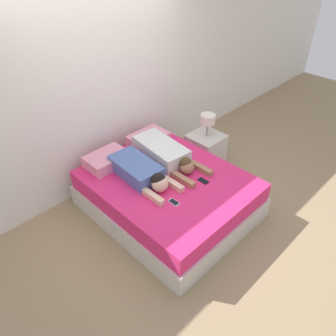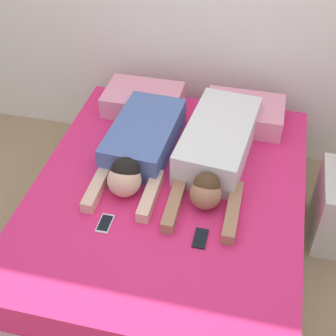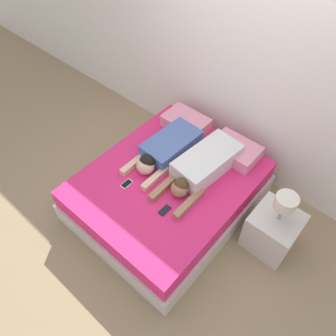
{
  "view_description": "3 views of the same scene",
  "coord_description": "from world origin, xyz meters",
  "px_view_note": "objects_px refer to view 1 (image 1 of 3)",
  "views": [
    {
      "loc": [
        -2.21,
        -2.23,
        3.01
      ],
      "look_at": [
        0.0,
        0.0,
        0.67
      ],
      "focal_mm": 35.0,
      "sensor_mm": 36.0,
      "label": 1
    },
    {
      "loc": [
        0.45,
        -1.93,
        2.45
      ],
      "look_at": [
        0.0,
        0.0,
        0.67
      ],
      "focal_mm": 50.0,
      "sensor_mm": 36.0,
      "label": 2
    },
    {
      "loc": [
        1.46,
        -1.68,
        3.27
      ],
      "look_at": [
        0.0,
        0.0,
        0.67
      ],
      "focal_mm": 35.0,
      "sensor_mm": 36.0,
      "label": 3
    }
  ],
  "objects_px": {
    "person_right": "(165,153)",
    "cell_phone_left": "(174,202)",
    "pillow_head_left": "(107,160)",
    "pillow_head_right": "(149,139)",
    "bed": "(168,194)",
    "nightstand": "(206,148)",
    "person_left": "(141,172)",
    "cell_phone_right": "(203,181)"
  },
  "relations": [
    {
      "from": "person_right",
      "to": "cell_phone_left",
      "type": "relative_size",
      "value": 8.48
    },
    {
      "from": "pillow_head_left",
      "to": "pillow_head_right",
      "type": "xyz_separation_m",
      "value": [
        0.71,
        0.0,
        0.0
      ]
    },
    {
      "from": "bed",
      "to": "pillow_head_left",
      "type": "bearing_deg",
      "value": 115.58
    },
    {
      "from": "pillow_head_left",
      "to": "nightstand",
      "type": "bearing_deg",
      "value": -14.87
    },
    {
      "from": "person_right",
      "to": "person_left",
      "type": "bearing_deg",
      "value": -171.41
    },
    {
      "from": "nightstand",
      "to": "pillow_head_right",
      "type": "bearing_deg",
      "value": 153.28
    },
    {
      "from": "pillow_head_left",
      "to": "person_right",
      "type": "distance_m",
      "value": 0.75
    },
    {
      "from": "bed",
      "to": "cell_phone_right",
      "type": "height_order",
      "value": "cell_phone_right"
    },
    {
      "from": "cell_phone_left",
      "to": "cell_phone_right",
      "type": "distance_m",
      "value": 0.52
    },
    {
      "from": "pillow_head_left",
      "to": "cell_phone_right",
      "type": "height_order",
      "value": "pillow_head_left"
    },
    {
      "from": "bed",
      "to": "pillow_head_left",
      "type": "xyz_separation_m",
      "value": [
        -0.36,
        0.74,
        0.34
      ]
    },
    {
      "from": "pillow_head_left",
      "to": "person_left",
      "type": "relative_size",
      "value": 0.54
    },
    {
      "from": "pillow_head_right",
      "to": "pillow_head_left",
      "type": "bearing_deg",
      "value": 180.0
    },
    {
      "from": "person_left",
      "to": "person_right",
      "type": "xyz_separation_m",
      "value": [
        0.47,
        0.07,
        0.01
      ]
    },
    {
      "from": "bed",
      "to": "person_right",
      "type": "height_order",
      "value": "person_right"
    },
    {
      "from": "person_right",
      "to": "cell_phone_right",
      "type": "height_order",
      "value": "person_right"
    },
    {
      "from": "pillow_head_left",
      "to": "cell_phone_right",
      "type": "bearing_deg",
      "value": -60.63
    },
    {
      "from": "pillow_head_left",
      "to": "cell_phone_left",
      "type": "bearing_deg",
      "value": -85.42
    },
    {
      "from": "pillow_head_left",
      "to": "cell_phone_left",
      "type": "relative_size",
      "value": 3.98
    },
    {
      "from": "pillow_head_right",
      "to": "cell_phone_right",
      "type": "bearing_deg",
      "value": -95.23
    },
    {
      "from": "cell_phone_right",
      "to": "nightstand",
      "type": "xyz_separation_m",
      "value": [
        0.89,
        0.69,
        -0.25
      ]
    },
    {
      "from": "pillow_head_left",
      "to": "bed",
      "type": "bearing_deg",
      "value": -64.42
    },
    {
      "from": "bed",
      "to": "nightstand",
      "type": "xyz_separation_m",
      "value": [
        1.15,
        0.34,
        0.02
      ]
    },
    {
      "from": "person_right",
      "to": "pillow_head_left",
      "type": "bearing_deg",
      "value": 142.62
    },
    {
      "from": "cell_phone_right",
      "to": "nightstand",
      "type": "distance_m",
      "value": 1.16
    },
    {
      "from": "bed",
      "to": "cell_phone_left",
      "type": "distance_m",
      "value": 0.53
    },
    {
      "from": "person_left",
      "to": "nightstand",
      "type": "bearing_deg",
      "value": 5.09
    },
    {
      "from": "pillow_head_left",
      "to": "person_left",
      "type": "bearing_deg",
      "value": -76.69
    },
    {
      "from": "pillow_head_right",
      "to": "nightstand",
      "type": "distance_m",
      "value": 0.95
    },
    {
      "from": "bed",
      "to": "cell_phone_left",
      "type": "xyz_separation_m",
      "value": [
        -0.27,
        -0.36,
        0.27
      ]
    },
    {
      "from": "cell_phone_left",
      "to": "nightstand",
      "type": "relative_size",
      "value": 0.16
    },
    {
      "from": "pillow_head_right",
      "to": "cell_phone_left",
      "type": "relative_size",
      "value": 3.98
    },
    {
      "from": "person_right",
      "to": "cell_phone_right",
      "type": "xyz_separation_m",
      "value": [
        0.02,
        -0.64,
        -0.1
      ]
    },
    {
      "from": "pillow_head_right",
      "to": "cell_phone_left",
      "type": "bearing_deg",
      "value": -119.41
    },
    {
      "from": "person_left",
      "to": "nightstand",
      "type": "xyz_separation_m",
      "value": [
        1.38,
        0.12,
        -0.34
      ]
    },
    {
      "from": "cell_phone_right",
      "to": "pillow_head_left",
      "type": "bearing_deg",
      "value": 119.37
    },
    {
      "from": "person_left",
      "to": "cell_phone_left",
      "type": "relative_size",
      "value": 7.43
    },
    {
      "from": "bed",
      "to": "pillow_head_left",
      "type": "height_order",
      "value": "pillow_head_left"
    },
    {
      "from": "person_left",
      "to": "pillow_head_left",
      "type": "bearing_deg",
      "value": 103.31
    },
    {
      "from": "pillow_head_left",
      "to": "cell_phone_right",
      "type": "xyz_separation_m",
      "value": [
        0.61,
        -1.09,
        -0.07
      ]
    },
    {
      "from": "person_left",
      "to": "person_right",
      "type": "height_order",
      "value": "person_left"
    },
    {
      "from": "bed",
      "to": "pillow_head_right",
      "type": "distance_m",
      "value": 0.89
    }
  ]
}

